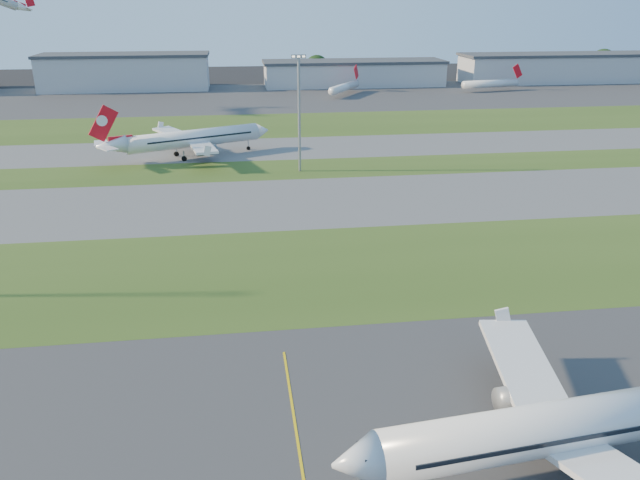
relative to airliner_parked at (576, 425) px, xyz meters
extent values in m
cube|color=#304918|center=(-27.19, 43.77, -4.53)|extent=(300.00, 34.00, 0.01)
cube|color=#515154|center=(-27.19, 76.77, -4.53)|extent=(300.00, 32.00, 0.01)
cube|color=#304918|center=(-27.19, 101.77, -4.53)|extent=(300.00, 18.00, 0.01)
cube|color=#515154|center=(-27.19, 123.77, -4.53)|extent=(300.00, 26.00, 0.01)
cube|color=#304918|center=(-27.19, 156.77, -4.53)|extent=(300.00, 40.00, 0.01)
cube|color=#333335|center=(-27.19, 216.77, -4.53)|extent=(400.00, 80.00, 0.01)
cylinder|color=silver|center=(-0.40, -0.04, 0.13)|extent=(33.55, 7.67, 4.22)
cube|color=silver|center=(-0.22, 8.90, -0.43)|extent=(7.26, 17.18, 1.71)
cylinder|color=slate|center=(-1.62, 6.30, -1.65)|extent=(4.90, 3.02, 2.55)
cylinder|color=silver|center=(-36.66, 117.23, 0.16)|extent=(32.52, 17.10, 4.25)
cube|color=red|center=(-56.20, 108.88, 5.87)|extent=(6.82, 3.21, 8.46)
cube|color=silver|center=(-41.21, 125.02, -0.40)|extent=(14.14, 16.41, 1.73)
cube|color=silver|center=(-34.17, 108.56, -0.40)|extent=(7.64, 17.36, 1.73)
cylinder|color=slate|center=(-38.70, 123.41, -1.63)|extent=(5.33, 4.21, 2.57)
cylinder|color=slate|center=(-33.60, 111.49, -1.63)|extent=(5.33, 4.21, 2.57)
cylinder|color=silver|center=(18.49, 217.39, -1.33)|extent=(16.57, 23.70, 3.20)
cube|color=red|center=(25.42, 228.38, 3.47)|extent=(3.01, 4.54, 6.16)
cylinder|color=silver|center=(81.97, 220.37, -1.33)|extent=(26.14, 7.97, 3.20)
cube|color=red|center=(94.75, 222.78, 3.47)|extent=(5.14, 1.25, 6.16)
cylinder|color=gray|center=(-12.19, 99.77, 7.97)|extent=(0.60, 0.60, 25.00)
cube|color=gray|center=(-12.19, 99.77, 20.87)|extent=(3.20, 0.50, 0.80)
cube|color=#FFF2CC|center=(-12.19, 99.77, 20.87)|extent=(2.80, 0.70, 0.35)
cube|color=#A8AAB1|center=(-72.19, 246.77, 2.47)|extent=(70.00, 22.00, 14.00)
cube|color=#383A3F|center=(-72.19, 246.77, 10.07)|extent=(71.40, 23.00, 1.20)
cube|color=#A8AAB1|center=(27.81, 246.77, 0.47)|extent=(80.00, 22.00, 10.00)
cube|color=#383A3F|center=(27.81, 246.77, 6.07)|extent=(81.60, 23.00, 1.20)
cube|color=#A8AAB1|center=(127.81, 246.77, 1.47)|extent=(95.00, 22.00, 12.00)
cube|color=#383A3F|center=(127.81, 246.77, 8.07)|extent=(96.90, 23.00, 1.20)
cylinder|color=black|center=(-47.19, 257.77, -2.73)|extent=(1.00, 1.00, 3.60)
sphere|color=black|center=(-47.19, 257.77, 1.32)|extent=(9.90, 9.90, 9.90)
cylinder|color=black|center=(12.81, 260.77, -2.43)|extent=(1.00, 1.00, 4.20)
sphere|color=black|center=(12.81, 260.77, 2.29)|extent=(11.55, 11.55, 11.55)
cylinder|color=black|center=(87.81, 258.77, -2.63)|extent=(1.00, 1.00, 3.80)
sphere|color=black|center=(87.81, 258.77, 1.64)|extent=(10.45, 10.45, 10.45)
cylinder|color=black|center=(157.81, 262.77, -2.23)|extent=(1.00, 1.00, 4.60)
sphere|color=black|center=(157.81, 262.77, 2.94)|extent=(12.65, 12.65, 12.65)
camera|label=1|loc=(-26.31, -38.62, 32.41)|focal=35.00mm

